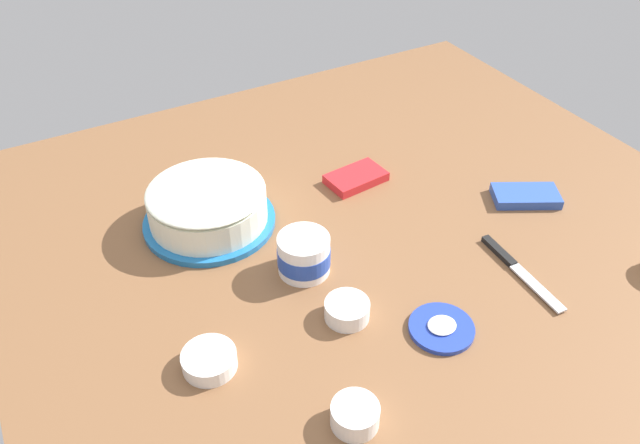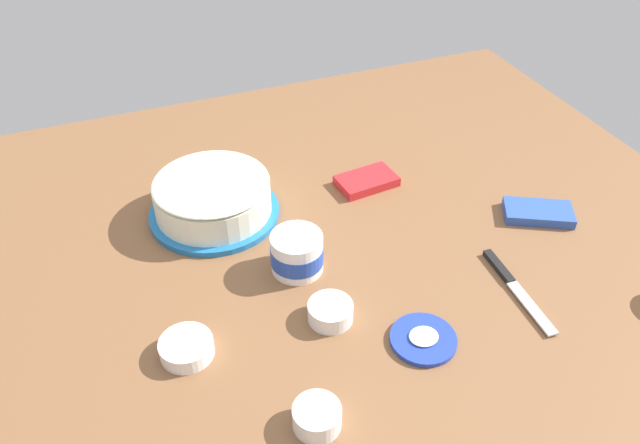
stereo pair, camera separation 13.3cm
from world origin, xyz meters
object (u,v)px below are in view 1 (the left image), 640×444
object	(u,v)px
sprinkle_bowl_yellow	(355,414)
candy_box_upper	(356,178)
frosting_tub_lid	(441,328)
sprinkle_bowl_orange	(209,360)
sprinkle_bowl_rainbow	(347,310)
candy_box_lower	(526,196)
spreading_knife	(514,266)
frosted_cake	(208,206)
frosting_tub	(305,255)

from	to	relation	value
sprinkle_bowl_yellow	candy_box_upper	size ratio (longest dim) A/B	0.56
candy_box_upper	frosting_tub_lid	bearing A→B (deg)	71.44
sprinkle_bowl_orange	sprinkle_bowl_rainbow	bearing A→B (deg)	176.61
frosting_tub_lid	sprinkle_bowl_rainbow	distance (m)	0.17
sprinkle_bowl_yellow	sprinkle_bowl_orange	xyz separation A→B (m)	(0.16, -0.21, -0.01)
candy_box_lower	candy_box_upper	distance (m)	0.39
sprinkle_bowl_rainbow	candy_box_upper	world-z (taller)	sprinkle_bowl_rainbow
sprinkle_bowl_rainbow	sprinkle_bowl_orange	size ratio (longest dim) A/B	0.89
sprinkle_bowl_rainbow	candy_box_lower	xyz separation A→B (m)	(-0.54, -0.11, -0.01)
frosting_tub_lid	candy_box_lower	size ratio (longest dim) A/B	0.81
candy_box_lower	sprinkle_bowl_orange	bearing A→B (deg)	34.83
spreading_knife	sprinkle_bowl_orange	world-z (taller)	sprinkle_bowl_orange
sprinkle_bowl_orange	frosted_cake	bearing A→B (deg)	-111.08
frosting_tub_lid	sprinkle_bowl_orange	size ratio (longest dim) A/B	1.27
frosting_tub	frosting_tub_lid	distance (m)	0.30
spreading_knife	sprinkle_bowl_yellow	xyz separation A→B (m)	(0.47, 0.15, 0.02)
frosting_tub_lid	sprinkle_bowl_orange	bearing A→B (deg)	-17.65
frosted_cake	sprinkle_bowl_rainbow	size ratio (longest dim) A/B	3.41
sprinkle_bowl_yellow	sprinkle_bowl_rainbow	distance (m)	0.22
sprinkle_bowl_orange	candy_box_upper	bearing A→B (deg)	-145.53
sprinkle_bowl_yellow	sprinkle_bowl_rainbow	bearing A→B (deg)	-117.60
frosting_tub_lid	spreading_knife	xyz separation A→B (m)	(-0.23, -0.06, -0.00)
frosted_cake	spreading_knife	size ratio (longest dim) A/B	1.21
sprinkle_bowl_orange	candy_box_lower	bearing A→B (deg)	-173.19
sprinkle_bowl_rainbow	candy_box_lower	distance (m)	0.56
candy_box_lower	frosted_cake	bearing A→B (deg)	6.09
frosting_tub	spreading_knife	bearing A→B (deg)	152.34
sprinkle_bowl_yellow	candy_box_lower	bearing A→B (deg)	-154.39
frosting_tub	candy_box_lower	bearing A→B (deg)	176.40
spreading_knife	sprinkle_bowl_rainbow	bearing A→B (deg)	-7.67
frosted_cake	sprinkle_bowl_yellow	xyz separation A→B (m)	(-0.02, 0.58, -0.03)
spreading_knife	sprinkle_bowl_yellow	distance (m)	0.49
sprinkle_bowl_rainbow	candy_box_upper	distance (m)	0.43
frosting_tub	frosting_tub_lid	bearing A→B (deg)	119.21
frosting_tub	candy_box_upper	xyz separation A→B (m)	(-0.25, -0.21, -0.03)
sprinkle_bowl_rainbow	sprinkle_bowl_orange	bearing A→B (deg)	-3.39
candy_box_lower	frosting_tub	bearing A→B (deg)	24.42
frosting_tub	sprinkle_bowl_orange	distance (m)	0.29
frosting_tub	sprinkle_bowl_rainbow	distance (m)	0.15
sprinkle_bowl_orange	candy_box_lower	size ratio (longest dim) A/B	0.64
frosting_tub_lid	candy_box_lower	bearing A→B (deg)	-151.50
frosting_tub	spreading_knife	distance (m)	0.42
sprinkle_bowl_rainbow	candy_box_upper	xyz separation A→B (m)	(-0.24, -0.36, -0.01)
frosting_tub_lid	candy_box_upper	distance (m)	0.48
frosting_tub	spreading_knife	world-z (taller)	frosting_tub
frosting_tub	sprinkle_bowl_orange	bearing A→B (deg)	27.42
sprinkle_bowl_yellow	frosting_tub	bearing A→B (deg)	-105.11
spreading_knife	candy_box_upper	world-z (taller)	candy_box_upper
frosting_tub	sprinkle_bowl_orange	xyz separation A→B (m)	(0.25, 0.13, -0.03)
sprinkle_bowl_yellow	sprinkle_bowl_orange	world-z (taller)	sprinkle_bowl_yellow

